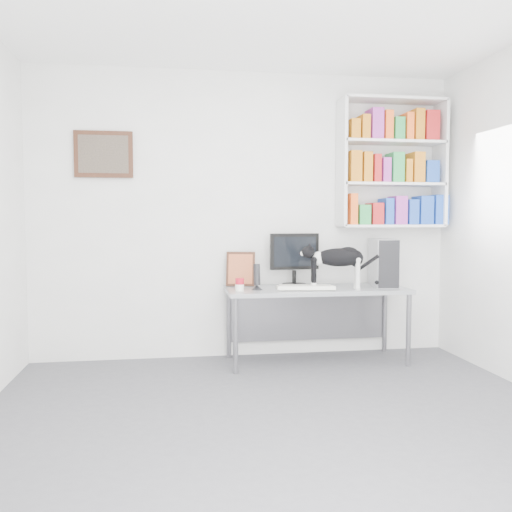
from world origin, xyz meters
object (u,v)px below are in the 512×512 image
speaker (257,276)px  keyboard (306,287)px  pc_tower (383,262)px  monitor (294,259)px  cat (337,268)px  desk (316,325)px  leaning_print (241,268)px  bookshelf (392,163)px  soup_can (240,285)px

speaker → keyboard: bearing=-11.6°
pc_tower → speaker: pc_tower is taller
monitor → speaker: monitor is taller
speaker → cat: size_ratio=0.38×
desk → leaning_print: 0.87m
bookshelf → leaning_print: (-1.46, 0.04, -1.00)m
desk → pc_tower: size_ratio=3.72×
leaning_print → speaker: bearing=-57.1°
pc_tower → leaning_print: (-1.33, 0.19, -0.05)m
monitor → desk: bearing=-53.8°
keyboard → soup_can: bearing=-173.3°
leaning_print → monitor: bearing=6.9°
speaker → leaning_print: leaning_print is taller
desk → keyboard: bearing=-137.6°
keyboard → cat: size_ratio=0.81×
bookshelf → monitor: 1.32m
monitor → pc_tower: monitor is taller
bookshelf → desk: (-0.79, -0.20, -1.51)m
bookshelf → leaning_print: size_ratio=3.71×
leaning_print → keyboard: bearing=-20.8°
bookshelf → pc_tower: size_ratio=2.80×
pc_tower → soup_can: 1.40m
desk → monitor: monitor is taller
monitor → soup_can: 0.66m
soup_can → keyboard: bearing=-0.9°
bookshelf → cat: bearing=-152.0°
keyboard → monitor: bearing=104.0°
pc_tower → leaning_print: bearing=-179.1°
pc_tower → desk: bearing=-166.8°
speaker → soup_can: speaker is taller
leaning_print → soup_can: bearing=-85.7°
monitor → pc_tower: bearing=-14.8°
desk → speaker: bearing=-174.0°
soup_can → cat: (0.87, -0.03, 0.14)m
keyboard → speaker: (-0.43, 0.06, 0.10)m
desk → bookshelf: bearing=14.3°
pc_tower → speaker: bearing=-165.9°
pc_tower → bookshelf: bearing=58.5°
speaker → desk: bearing=2.4°
bookshelf → keyboard: 1.50m
leaning_print → pc_tower: bearing=4.6°
desk → speaker: speaker is taller
keyboard → pc_tower: pc_tower is taller
keyboard → leaning_print: (-0.54, 0.36, 0.15)m
monitor → leaning_print: size_ratio=1.51×
keyboard → cat: cat is taller
desk → keyboard: keyboard is taller
bookshelf → keyboard: size_ratio=2.44×
pc_tower → soup_can: size_ratio=3.97×
desk → cat: (0.15, -0.14, 0.54)m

